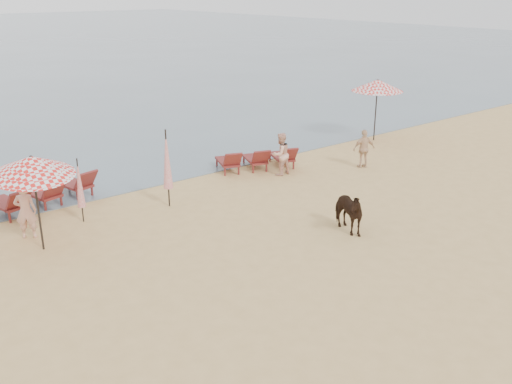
# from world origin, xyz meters

# --- Properties ---
(ground) EXTENTS (120.00, 120.00, 0.00)m
(ground) POSITION_xyz_m (0.00, 0.00, 0.00)
(ground) COLOR tan
(ground) RESTS_ON ground
(lounger_cluster_left) EXTENTS (3.37, 2.43, 0.67)m
(lounger_cluster_left) POSITION_xyz_m (-4.17, 10.54, 0.47)
(lounger_cluster_left) COLOR maroon
(lounger_cluster_left) RESTS_ON ground
(lounger_cluster_right) EXTENTS (3.24, 2.56, 0.62)m
(lounger_cluster_right) POSITION_xyz_m (3.48, 9.35, 0.43)
(lounger_cluster_right) COLOR maroon
(lounger_cluster_right) RESTS_ON ground
(umbrella_open_left_b) EXTENTS (2.12, 2.16, 2.70)m
(umbrella_open_left_b) POSITION_xyz_m (-5.35, 7.39, 2.33)
(umbrella_open_left_b) COLOR black
(umbrella_open_left_b) RESTS_ON ground
(umbrella_open_right) EXTENTS (2.26, 2.26, 2.76)m
(umbrella_open_right) POSITION_xyz_m (10.40, 9.49, 2.49)
(umbrella_open_right) COLOR black
(umbrella_open_right) RESTS_ON ground
(umbrella_closed_left) EXTENTS (0.24, 0.24, 1.97)m
(umbrella_closed_left) POSITION_xyz_m (-3.76, 8.55, 1.21)
(umbrella_closed_left) COLOR black
(umbrella_closed_left) RESTS_ON ground
(umbrella_closed_right) EXTENTS (0.30, 0.30, 2.50)m
(umbrella_closed_right) POSITION_xyz_m (-1.09, 8.08, 1.54)
(umbrella_closed_right) COLOR black
(umbrella_closed_right) RESTS_ON ground
(cow) EXTENTS (1.02, 1.62, 1.26)m
(cow) POSITION_xyz_m (1.83, 3.20, 0.63)
(cow) COLOR black
(cow) RESTS_ON ground
(beachgoer_left) EXTENTS (0.69, 0.60, 1.59)m
(beachgoer_left) POSITION_xyz_m (-5.40, 8.40, 0.80)
(beachgoer_left) COLOR #DCA089
(beachgoer_left) RESTS_ON ground
(beachgoer_right_a) EXTENTS (0.79, 0.63, 1.58)m
(beachgoer_right_a) POSITION_xyz_m (3.78, 8.31, 0.79)
(beachgoer_right_a) COLOR #DDA28A
(beachgoer_right_a) RESTS_ON ground
(beachgoer_right_b) EXTENTS (0.95, 0.67, 1.49)m
(beachgoer_right_b) POSITION_xyz_m (6.87, 7.01, 0.74)
(beachgoer_right_b) COLOR tan
(beachgoer_right_b) RESTS_ON ground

